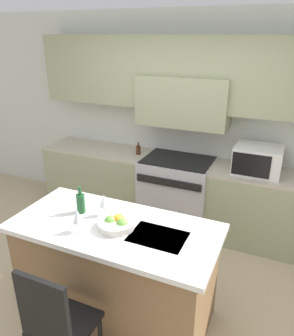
# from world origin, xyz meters

# --- Properties ---
(ground_plane) EXTENTS (10.00, 10.00, 0.00)m
(ground_plane) POSITION_xyz_m (0.00, 0.00, 0.00)
(ground_plane) COLOR tan
(back_cabinetry) EXTENTS (10.00, 0.46, 2.70)m
(back_cabinetry) POSITION_xyz_m (0.00, 1.93, 1.61)
(back_cabinetry) COLOR silver
(back_cabinetry) RESTS_ON ground_plane
(back_counter) EXTENTS (3.86, 0.62, 0.92)m
(back_counter) POSITION_xyz_m (0.00, 1.69, 0.46)
(back_counter) COLOR gray
(back_counter) RESTS_ON ground_plane
(range_stove) EXTENTS (0.89, 0.70, 0.94)m
(range_stove) POSITION_xyz_m (-0.00, 1.67, 0.47)
(range_stove) COLOR #B7B7BC
(range_stove) RESTS_ON ground_plane
(microwave) EXTENTS (0.52, 0.42, 0.32)m
(microwave) POSITION_xyz_m (0.95, 1.69, 1.07)
(microwave) COLOR silver
(microwave) RESTS_ON back_counter
(kitchen_island) EXTENTS (1.74, 0.82, 0.94)m
(kitchen_island) POSITION_xyz_m (0.02, -0.01, 0.48)
(kitchen_island) COLOR brown
(kitchen_island) RESTS_ON ground_plane
(island_chair) EXTENTS (0.42, 0.40, 1.03)m
(island_chair) POSITION_xyz_m (-0.03, -0.75, 0.57)
(island_chair) COLOR black
(island_chair) RESTS_ON ground_plane
(wine_bottle) EXTENTS (0.08, 0.08, 0.25)m
(wine_bottle) POSITION_xyz_m (-0.35, 0.06, 1.04)
(wine_bottle) COLOR #194723
(wine_bottle) RESTS_ON kitchen_island
(wine_glass_near) EXTENTS (0.08, 0.08, 0.20)m
(wine_glass_near) POSITION_xyz_m (-0.19, -0.20, 1.08)
(wine_glass_near) COLOR white
(wine_glass_near) RESTS_ON kitchen_island
(wine_glass_far) EXTENTS (0.08, 0.08, 0.20)m
(wine_glass_far) POSITION_xyz_m (-0.14, 0.10, 1.08)
(wine_glass_far) COLOR white
(wine_glass_far) RESTS_ON kitchen_island
(fruit_bowl) EXTENTS (0.30, 0.30, 0.10)m
(fruit_bowl) POSITION_xyz_m (0.05, -0.03, 0.98)
(fruit_bowl) COLOR silver
(fruit_bowl) RESTS_ON kitchen_island
(oil_bottle_on_counter) EXTENTS (0.06, 0.06, 0.16)m
(oil_bottle_on_counter) POSITION_xyz_m (-0.57, 1.70, 0.98)
(oil_bottle_on_counter) COLOR #422314
(oil_bottle_on_counter) RESTS_ON back_counter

